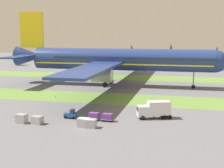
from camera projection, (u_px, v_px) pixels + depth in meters
ground_plane at (84, 127)px, 62.04m from camera, size 400.00×400.00×0.00m
grass_strip_near at (117, 99)px, 88.49m from camera, size 320.00×15.21×0.01m
grass_strip_far at (142, 78)px, 129.16m from camera, size 320.00×15.21×0.01m
airliner at (115, 59)px, 108.79m from camera, size 70.51×86.49×24.42m
baggage_tug at (71, 114)px, 68.26m from camera, size 2.66×1.42×1.97m
cargo_dolly_lead at (94, 116)px, 66.82m from camera, size 2.27×1.60×1.55m
cargo_dolly_second at (108, 117)px, 65.99m from camera, size 2.27×1.60×1.55m
catering_truck at (154, 109)px, 68.04m from camera, size 7.32×4.55×3.58m
ground_crew_marshaller at (154, 115)px, 67.57m from camera, size 0.36×0.56×1.74m
uld_container_0 at (22, 118)px, 64.86m from camera, size 2.15×1.80×1.74m
uld_container_1 at (37, 120)px, 64.10m from camera, size 2.16×1.81×1.56m
uld_container_2 at (91, 123)px, 61.62m from camera, size 2.06×1.67×1.61m
uld_container_3 at (83, 122)px, 62.21m from camera, size 2.06×1.68×1.65m
taxiway_marker_0 at (165, 106)px, 78.33m from camera, size 0.44×0.44×0.61m
taxiway_marker_1 at (56, 96)px, 90.47m from camera, size 0.44×0.44×0.52m
distant_tree_line at (151, 54)px, 160.13m from camera, size 190.55×10.60×11.98m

